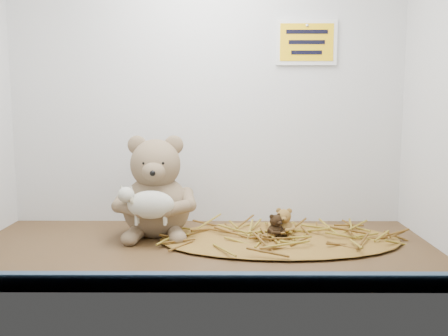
{
  "coord_description": "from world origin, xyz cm",
  "views": [
    {
      "loc": [
        6.01,
        -123.81,
        37.05
      ],
      "look_at": [
        5.37,
        3.86,
        20.3
      ],
      "focal_mm": 40.0,
      "sensor_mm": 36.0,
      "label": 1
    }
  ],
  "objects_px": {
    "mini_teddy_tan": "(284,221)",
    "toy_lamb": "(151,205)",
    "mini_teddy_brown": "(276,225)",
    "main_teddy": "(156,186)"
  },
  "relations": [
    {
      "from": "main_teddy",
      "to": "mini_teddy_brown",
      "type": "distance_m",
      "value": 0.35
    },
    {
      "from": "main_teddy",
      "to": "toy_lamb",
      "type": "xyz_separation_m",
      "value": [
        0.0,
        -0.1,
        -0.03
      ]
    },
    {
      "from": "toy_lamb",
      "to": "mini_teddy_brown",
      "type": "bearing_deg",
      "value": 5.36
    },
    {
      "from": "mini_teddy_tan",
      "to": "mini_teddy_brown",
      "type": "relative_size",
      "value": 1.16
    },
    {
      "from": "main_teddy",
      "to": "mini_teddy_tan",
      "type": "relative_size",
      "value": 3.56
    },
    {
      "from": "toy_lamb",
      "to": "mini_teddy_tan",
      "type": "height_order",
      "value": "toy_lamb"
    },
    {
      "from": "mini_teddy_tan",
      "to": "mini_teddy_brown",
      "type": "xyz_separation_m",
      "value": [
        -0.02,
        -0.02,
        -0.01
      ]
    },
    {
      "from": "mini_teddy_brown",
      "to": "toy_lamb",
      "type": "bearing_deg",
      "value": 152.51
    },
    {
      "from": "main_teddy",
      "to": "toy_lamb",
      "type": "relative_size",
      "value": 1.76
    },
    {
      "from": "mini_teddy_tan",
      "to": "toy_lamb",
      "type": "bearing_deg",
      "value": -162.69
    }
  ]
}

